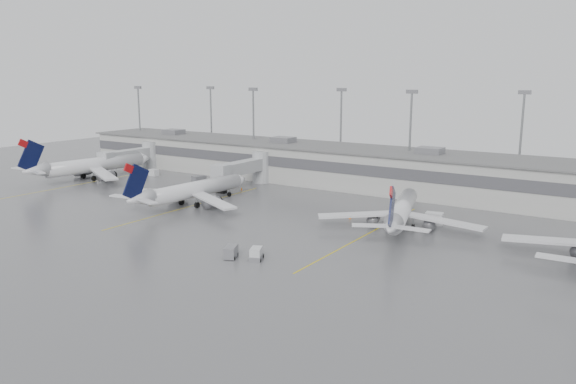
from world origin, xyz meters
The scene contains 18 objects.
ground centered at (0.00, 0.00, 0.00)m, with size 260.00×260.00×0.00m, color #565659.
terminal centered at (-0.01, 57.98, 4.17)m, with size 152.00×17.00×9.45m.
light_masts centered at (0.00, 63.75, 12.03)m, with size 142.40×8.00×20.60m.
jet_bridge_left centered at (-55.50, 45.72, 3.87)m, with size 4.00×17.20×7.00m.
jet_bridge_right centered at (-20.50, 45.72, 3.87)m, with size 4.00×17.20×7.00m.
stand_markings centered at (0.00, 24.00, 0.01)m, with size 105.25×40.00×0.01m.
jet_far_left centered at (-55.45, 31.40, 3.31)m, with size 29.20×32.90×10.66m.
jet_mid_left centered at (-17.55, 24.02, 2.98)m, with size 26.43×29.70×9.60m.
jet_mid_right centered at (20.50, 30.15, 2.87)m, with size 24.56×27.91×9.24m.
baggage_tug centered at (10.66, 5.79, 0.62)m, with size 2.41×2.89×1.60m.
baggage_cart centered at (7.46, 4.59, 0.83)m, with size 2.31×2.84×1.59m.
gse_uld_a centered at (-46.98, 42.80, 0.77)m, with size 2.18×1.45×1.54m, color silver.
gse_uld_b centered at (-20.67, 36.70, 0.82)m, with size 2.32×1.54×1.64m, color silver.
gse_uld_c centered at (23.98, 35.62, 0.96)m, with size 2.71×1.80×1.92m, color silver.
gse_loader centered at (-30.84, 40.82, 0.91)m, with size 1.82×2.91×1.82m, color slate.
cone_a centered at (-53.94, 37.05, 0.37)m, with size 0.47×0.47×0.75m, color #E55E04.
cone_b centered at (-18.73, 40.49, 0.31)m, with size 0.39×0.39×0.62m, color #E55E04.
cone_c centered at (11.10, 31.44, 0.35)m, with size 0.44×0.44×0.70m, color #E55E04.
Camera 1 is at (52.02, -49.84, 23.24)m, focal length 35.00 mm.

